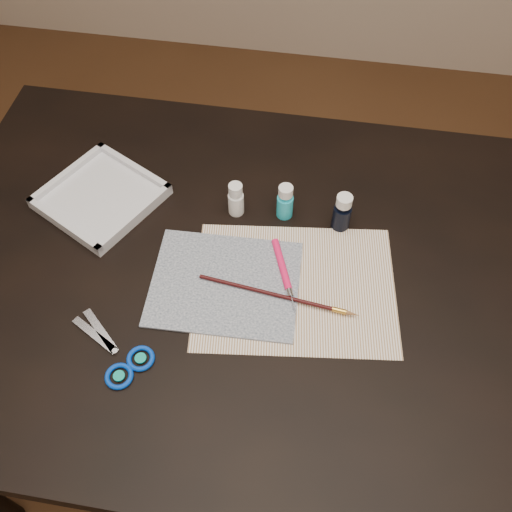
% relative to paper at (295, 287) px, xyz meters
% --- Properties ---
extents(ground, '(3.50, 3.50, 0.02)m').
position_rel_paper_xyz_m(ground, '(-0.08, 0.02, -0.76)').
color(ground, '#422614').
rests_on(ground, ground).
extents(table, '(1.30, 0.90, 0.75)m').
position_rel_paper_xyz_m(table, '(-0.08, 0.02, -0.38)').
color(table, black).
rests_on(table, ground).
extents(paper, '(0.40, 0.32, 0.00)m').
position_rel_paper_xyz_m(paper, '(0.00, 0.00, 0.00)').
color(paper, white).
rests_on(paper, table).
extents(canvas, '(0.28, 0.23, 0.00)m').
position_rel_paper_xyz_m(canvas, '(-0.13, -0.01, 0.00)').
color(canvas, '#14233C').
rests_on(canvas, paper).
extents(paint_bottle_white, '(0.04, 0.04, 0.08)m').
position_rel_paper_xyz_m(paint_bottle_white, '(-0.14, 0.16, 0.04)').
color(paint_bottle_white, white).
rests_on(paint_bottle_white, table).
extents(paint_bottle_cyan, '(0.04, 0.04, 0.08)m').
position_rel_paper_xyz_m(paint_bottle_cyan, '(-0.04, 0.17, 0.04)').
color(paint_bottle_cyan, '#22B4CF').
rests_on(paint_bottle_cyan, table).
extents(paint_bottle_navy, '(0.04, 0.04, 0.09)m').
position_rel_paper_xyz_m(paint_bottle_navy, '(0.07, 0.16, 0.04)').
color(paint_bottle_navy, black).
rests_on(paint_bottle_navy, table).
extents(paintbrush, '(0.30, 0.05, 0.01)m').
position_rel_paper_xyz_m(paintbrush, '(-0.03, -0.03, 0.01)').
color(paintbrush, black).
rests_on(paintbrush, canvas).
extents(craft_knife, '(0.07, 0.16, 0.01)m').
position_rel_paper_xyz_m(craft_knife, '(-0.02, 0.02, 0.01)').
color(craft_knife, '#F9175B').
rests_on(craft_knife, paper).
extents(scissors, '(0.21, 0.17, 0.01)m').
position_rel_paper_xyz_m(scissors, '(-0.31, -0.18, 0.00)').
color(scissors, silver).
rests_on(scissors, table).
extents(palette_tray, '(0.28, 0.28, 0.02)m').
position_rel_paper_xyz_m(palette_tray, '(-0.42, 0.15, 0.01)').
color(palette_tray, silver).
rests_on(palette_tray, table).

